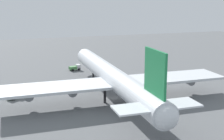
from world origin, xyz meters
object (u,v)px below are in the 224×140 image
(cargo_airplane, at_px, (113,77))
(fuel_truck, at_px, (16,94))
(safety_cone_nose, at_px, (96,71))
(maintenance_van, at_px, (75,67))

(cargo_airplane, distance_m, fuel_truck, 28.38)
(fuel_truck, height_order, safety_cone_nose, fuel_truck)
(fuel_truck, distance_m, maintenance_van, 37.46)
(fuel_truck, bearing_deg, cargo_airplane, -109.43)
(maintenance_van, distance_m, safety_cone_nose, 9.21)
(cargo_airplane, relative_size, safety_cone_nose, 87.24)
(cargo_airplane, relative_size, maintenance_van, 14.74)
(fuel_truck, relative_size, maintenance_van, 1.07)
(cargo_airplane, height_order, maintenance_van, cargo_airplane)
(safety_cone_nose, bearing_deg, maintenance_van, 48.43)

